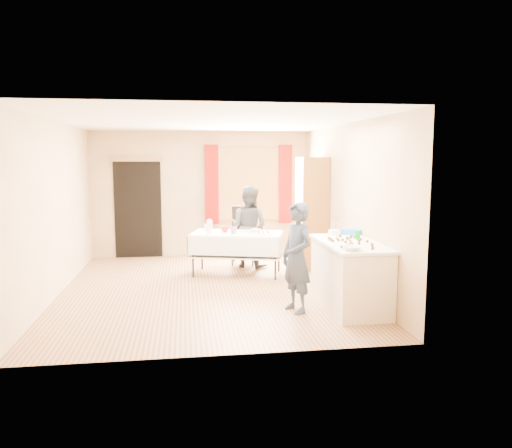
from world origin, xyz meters
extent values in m
cube|color=#9E7047|center=(0.00, 0.00, -0.01)|extent=(4.50, 5.50, 0.02)
cube|color=white|center=(0.00, 0.00, 2.61)|extent=(4.50, 5.50, 0.02)
cube|color=tan|center=(0.00, 2.76, 1.30)|extent=(4.50, 0.02, 2.60)
cube|color=tan|center=(0.00, -2.76, 1.30)|extent=(4.50, 0.02, 2.60)
cube|color=tan|center=(-2.26, 0.00, 1.30)|extent=(0.02, 5.50, 2.60)
cube|color=tan|center=(2.26, 0.00, 1.30)|extent=(0.02, 5.50, 2.60)
cube|color=olive|center=(1.00, 2.72, 1.50)|extent=(1.32, 0.06, 1.52)
cube|color=white|center=(1.00, 2.71, 1.50)|extent=(1.20, 0.02, 1.40)
cube|color=maroon|center=(0.22, 2.67, 1.50)|extent=(0.28, 0.06, 1.65)
cube|color=maroon|center=(1.78, 2.67, 1.50)|extent=(0.28, 0.06, 1.65)
cube|color=black|center=(-1.30, 2.73, 1.00)|extent=(0.95, 0.04, 2.00)
cube|color=olive|center=(-1.30, 2.70, 2.02)|extent=(1.05, 0.06, 0.08)
cube|color=brown|center=(1.99, 1.21, 1.03)|extent=(0.50, 0.60, 2.07)
cube|color=beige|center=(1.89, -1.27, 0.43)|extent=(0.70, 1.54, 0.86)
cube|color=silver|center=(1.89, -1.27, 0.89)|extent=(0.76, 1.60, 0.04)
cube|color=silver|center=(0.55, 0.88, 0.73)|extent=(1.70, 1.17, 0.04)
cube|color=black|center=(0.77, 1.76, 0.49)|extent=(0.53, 0.53, 0.07)
cube|color=black|center=(0.80, 1.96, 0.79)|extent=(0.46, 0.12, 0.65)
imported|color=#222F48|center=(1.12, -1.37, 0.74)|extent=(0.79, 0.73, 1.48)
imported|color=black|center=(0.85, 1.48, 0.76)|extent=(1.29, 1.28, 1.53)
cylinder|color=#059D11|center=(2.06, -1.09, 0.97)|extent=(0.08, 0.08, 0.12)
imported|color=white|center=(1.70, -1.87, 0.94)|extent=(0.34, 0.34, 0.06)
cube|color=white|center=(1.85, -0.65, 0.95)|extent=(0.17, 0.13, 0.08)
cube|color=#2A7CE7|center=(2.13, -0.58, 0.95)|extent=(0.35, 0.30, 0.08)
cylinder|color=silver|center=(0.07, 0.88, 0.86)|extent=(0.14, 0.14, 0.22)
imported|color=red|center=(0.35, 0.95, 0.80)|extent=(0.23, 0.23, 0.11)
imported|color=red|center=(0.48, 0.78, 0.81)|extent=(0.22, 0.22, 0.12)
imported|color=white|center=(0.89, 0.90, 0.78)|extent=(0.21, 0.21, 0.06)
cube|color=white|center=(0.99, 0.64, 0.76)|extent=(0.34, 0.30, 0.02)
imported|color=white|center=(0.05, 1.21, 0.84)|extent=(0.14, 0.14, 0.17)
sphere|color=#3F2314|center=(1.89, -1.26, 0.93)|extent=(0.04, 0.04, 0.04)
sphere|color=#352011|center=(2.01, -1.27, 0.93)|extent=(0.04, 0.04, 0.04)
sphere|color=#352011|center=(2.07, -1.17, 0.93)|extent=(0.04, 0.04, 0.04)
sphere|color=#352011|center=(1.76, -1.60, 0.93)|extent=(0.04, 0.04, 0.04)
sphere|color=#352011|center=(1.80, -1.20, 0.93)|extent=(0.04, 0.04, 0.04)
sphere|color=#352011|center=(2.06, -0.96, 0.93)|extent=(0.04, 0.04, 0.04)
sphere|color=#3F2314|center=(1.84, -1.48, 0.93)|extent=(0.04, 0.04, 0.04)
sphere|color=#352011|center=(2.00, -0.97, 0.93)|extent=(0.04, 0.04, 0.04)
sphere|color=#352011|center=(2.09, -1.36, 0.93)|extent=(0.04, 0.04, 0.04)
sphere|color=#352011|center=(1.64, -1.13, 0.93)|extent=(0.04, 0.04, 0.04)
sphere|color=#352011|center=(2.10, -0.92, 0.93)|extent=(0.04, 0.04, 0.04)
sphere|color=#352011|center=(1.97, -1.88, 0.93)|extent=(0.04, 0.04, 0.04)
sphere|color=#3F2314|center=(1.67, -1.07, 0.93)|extent=(0.04, 0.04, 0.04)
sphere|color=#352011|center=(1.65, -1.23, 0.93)|extent=(0.04, 0.04, 0.04)
sphere|color=#352011|center=(1.92, -1.51, 0.93)|extent=(0.04, 0.04, 0.04)
sphere|color=#352011|center=(1.79, -1.37, 0.93)|extent=(0.04, 0.04, 0.04)
sphere|color=#352011|center=(1.83, -1.47, 0.93)|extent=(0.04, 0.04, 0.04)
sphere|color=#352011|center=(1.64, -1.82, 0.93)|extent=(0.04, 0.04, 0.04)
sphere|color=#3F2314|center=(1.77, -1.05, 0.93)|extent=(0.04, 0.04, 0.04)
sphere|color=#352011|center=(2.03, -0.88, 0.93)|extent=(0.04, 0.04, 0.04)
sphere|color=#352011|center=(1.91, -1.05, 0.93)|extent=(0.04, 0.04, 0.04)
sphere|color=#352011|center=(1.63, -1.69, 0.93)|extent=(0.04, 0.04, 0.04)
sphere|color=#352011|center=(1.88, -0.85, 0.93)|extent=(0.04, 0.04, 0.04)
sphere|color=#352011|center=(2.07, -1.60, 0.93)|extent=(0.04, 0.04, 0.04)
sphere|color=#3F2314|center=(1.69, -1.72, 0.93)|extent=(0.04, 0.04, 0.04)
sphere|color=#352011|center=(2.05, -1.67, 0.93)|extent=(0.04, 0.04, 0.04)
sphere|color=#352011|center=(1.74, -1.19, 0.93)|extent=(0.04, 0.04, 0.04)
sphere|color=#352011|center=(1.91, -1.08, 0.93)|extent=(0.04, 0.04, 0.04)
sphere|color=#352011|center=(1.66, -1.02, 0.93)|extent=(0.04, 0.04, 0.04)
camera|label=1|loc=(-0.35, -7.74, 2.05)|focal=35.00mm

